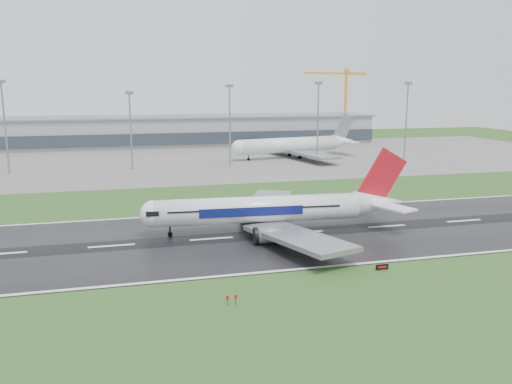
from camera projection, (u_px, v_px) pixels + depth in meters
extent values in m
plane|color=#284F1D|center=(212.00, 239.00, 106.65)|extent=(520.00, 520.00, 0.00)
cube|color=black|center=(212.00, 239.00, 106.64)|extent=(400.00, 45.00, 0.10)
cube|color=slate|center=(165.00, 160.00, 225.39)|extent=(400.00, 130.00, 0.08)
cube|color=gray|center=(156.00, 132.00, 280.91)|extent=(240.00, 36.00, 15.00)
cylinder|color=gray|center=(5.00, 129.00, 184.47)|extent=(0.64, 0.64, 32.41)
cylinder|color=gray|center=(131.00, 132.00, 195.43)|extent=(0.64, 0.64, 28.39)
cylinder|color=gray|center=(230.00, 127.00, 204.44)|extent=(0.64, 0.64, 30.94)
cylinder|color=gray|center=(318.00, 124.00, 213.30)|extent=(0.64, 0.64, 32.16)
cylinder|color=gray|center=(406.00, 123.00, 223.15)|extent=(0.64, 0.64, 32.17)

